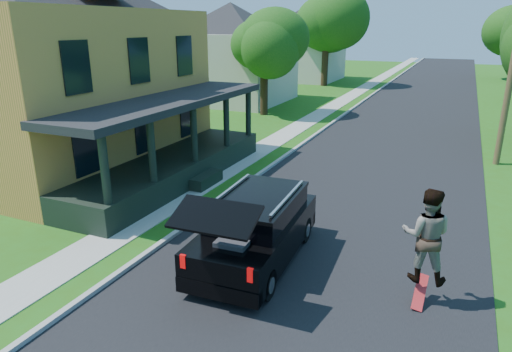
% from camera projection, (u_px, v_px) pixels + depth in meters
% --- Properties ---
extents(ground, '(140.00, 140.00, 0.00)m').
position_uv_depth(ground, '(285.00, 309.00, 9.51)').
color(ground, '#295C12').
rests_on(ground, ground).
extents(street, '(8.00, 120.00, 0.02)m').
position_uv_depth(street, '(405.00, 125.00, 26.82)').
color(street, black).
rests_on(street, ground).
extents(curb, '(0.15, 120.00, 0.12)m').
position_uv_depth(curb, '(338.00, 120.00, 28.39)').
color(curb, '#9FA09B').
rests_on(curb, ground).
extents(sidewalk, '(1.30, 120.00, 0.03)m').
position_uv_depth(sidewalk, '(314.00, 118.00, 28.99)').
color(sidewalk, '#9A9A92').
rests_on(sidewalk, ground).
extents(front_walk, '(6.50, 1.20, 0.03)m').
position_uv_depth(front_walk, '(117.00, 172.00, 18.39)').
color(front_walk, '#9A9A92').
rests_on(front_walk, ground).
extents(main_house, '(15.56, 15.56, 10.10)m').
position_uv_depth(main_house, '(39.00, 43.00, 18.12)').
color(main_house, '#ED9245').
rests_on(main_house, ground).
extents(neighbor_house_mid, '(12.78, 12.78, 8.30)m').
position_uv_depth(neighbor_house_mid, '(231.00, 45.00, 34.21)').
color(neighbor_house_mid, beige).
rests_on(neighbor_house_mid, ground).
extents(neighbor_house_far, '(12.78, 12.78, 8.30)m').
position_uv_depth(neighbor_house_far, '(300.00, 39.00, 48.05)').
color(neighbor_house_far, beige).
rests_on(neighbor_house_far, ground).
extents(black_suv, '(2.10, 4.97, 2.28)m').
position_uv_depth(black_suv, '(256.00, 229.00, 11.19)').
color(black_suv, black).
rests_on(black_suv, ground).
extents(skateboarder, '(1.03, 0.83, 2.04)m').
position_uv_depth(skateboarder, '(426.00, 235.00, 9.35)').
color(skateboarder, black).
rests_on(skateboarder, ground).
extents(skateboard, '(0.26, 0.73, 0.55)m').
position_uv_depth(skateboard, '(420.00, 293.00, 9.59)').
color(skateboard, '#AF0F11').
rests_on(skateboard, ground).
extents(tree_left_mid, '(5.31, 5.53, 6.90)m').
position_uv_depth(tree_left_mid, '(264.00, 42.00, 28.68)').
color(tree_left_mid, black).
rests_on(tree_left_mid, ground).
extents(tree_left_far, '(6.42, 6.48, 9.50)m').
position_uv_depth(tree_left_far, '(327.00, 16.00, 42.32)').
color(tree_left_far, black).
rests_on(tree_left_far, ground).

